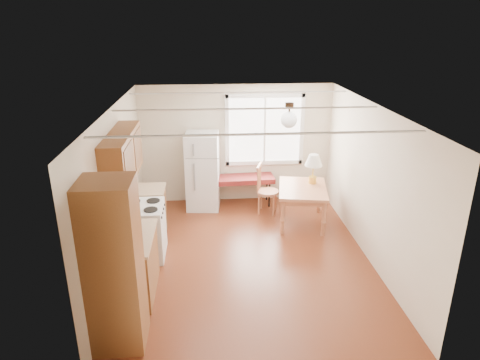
{
  "coord_description": "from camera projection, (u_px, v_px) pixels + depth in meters",
  "views": [
    {
      "loc": [
        -0.58,
        -6.19,
        3.69
      ],
      "look_at": [
        -0.06,
        0.6,
        1.15
      ],
      "focal_mm": 32.0,
      "sensor_mm": 36.0,
      "label": 1
    }
  ],
  "objects": [
    {
      "name": "refrigerator",
      "position": [
        203.0,
        171.0,
        8.77
      ],
      "size": [
        0.71,
        0.71,
        1.59
      ],
      "rotation": [
        0.0,
        0.0,
        -0.09
      ],
      "color": "white",
      "rests_on": "ground"
    },
    {
      "name": "kitchen_run",
      "position": [
        131.0,
        233.0,
        6.11
      ],
      "size": [
        0.65,
        3.4,
        2.2
      ],
      "color": "brown",
      "rests_on": "ground"
    },
    {
      "name": "dining_table",
      "position": [
        303.0,
        193.0,
        8.11
      ],
      "size": [
        1.07,
        1.31,
        0.73
      ],
      "rotation": [
        0.0,
        0.0,
        -0.17
      ],
      "color": "#AB6442",
      "rests_on": "ground"
    },
    {
      "name": "chair",
      "position": [
        263.0,
        186.0,
        8.6
      ],
      "size": [
        0.48,
        0.48,
        1.01
      ],
      "rotation": [
        0.0,
        0.0,
        -0.3
      ],
      "color": "#AB6442",
      "rests_on": "ground"
    },
    {
      "name": "window_unit",
      "position": [
        265.0,
        130.0,
        8.93
      ],
      "size": [
        1.64,
        0.05,
        1.51
      ],
      "color": "white",
      "rests_on": "room_shell"
    },
    {
      "name": "coffee_maker",
      "position": [
        129.0,
        223.0,
        5.96
      ],
      "size": [
        0.22,
        0.27,
        0.39
      ],
      "rotation": [
        0.0,
        0.0,
        -0.11
      ],
      "color": "black",
      "rests_on": "kitchen_run"
    },
    {
      "name": "pendant_light",
      "position": [
        289.0,
        119.0,
        6.76
      ],
      "size": [
        0.26,
        0.26,
        0.4
      ],
      "color": "black",
      "rests_on": "room_shell"
    },
    {
      "name": "room_shell",
      "position": [
        247.0,
        187.0,
        6.68
      ],
      "size": [
        4.6,
        5.6,
        2.62
      ],
      "color": "#4D1E10",
      "rests_on": "ground"
    },
    {
      "name": "bench",
      "position": [
        242.0,
        180.0,
        8.99
      ],
      "size": [
        1.37,
        0.57,
        0.62
      ],
      "rotation": [
        0.0,
        0.0,
        0.05
      ],
      "color": "maroon",
      "rests_on": "ground"
    },
    {
      "name": "kettle",
      "position": [
        122.0,
        231.0,
        5.84
      ],
      "size": [
        0.11,
        0.11,
        0.22
      ],
      "color": "red",
      "rests_on": "kitchen_run"
    },
    {
      "name": "table_lamp",
      "position": [
        314.0,
        163.0,
        8.15
      ],
      "size": [
        0.33,
        0.33,
        0.58
      ],
      "rotation": [
        0.0,
        0.0,
        -0.23
      ],
      "color": "gold",
      "rests_on": "dining_table"
    }
  ]
}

